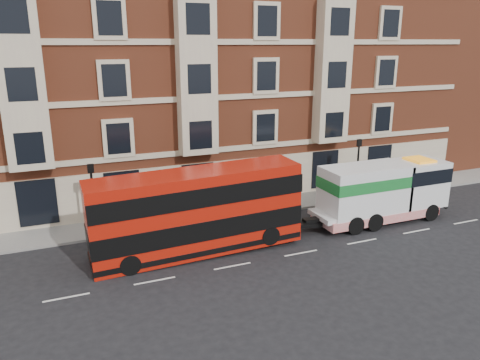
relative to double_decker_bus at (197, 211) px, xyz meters
name	(u,v)px	position (x,y,z in m)	size (l,w,h in m)	color
ground	(232,266)	(1.14, -2.24, -2.41)	(120.00, 120.00, 0.00)	black
sidewalk	(190,216)	(1.14, 5.26, -2.34)	(90.00, 3.00, 0.15)	slate
victorian_terrace	(163,55)	(1.64, 12.76, 7.65)	(45.00, 12.00, 20.40)	brown
lamp_post_west	(93,195)	(-4.86, 3.96, 0.26)	(0.35, 0.15, 4.35)	black
lamp_post_east	(358,165)	(13.14, 3.96, 0.26)	(0.35, 0.15, 4.35)	black
double_decker_bus	(197,211)	(0.00, 0.00, 0.00)	(11.25, 2.58, 4.56)	#B01609
tow_truck	(381,192)	(12.06, 0.00, -0.42)	(9.01, 2.66, 3.75)	silver
pedestrian	(98,213)	(-4.56, 5.56, -1.38)	(0.65, 0.42, 1.77)	#181D31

